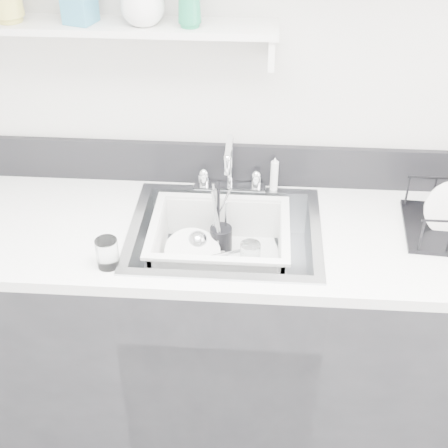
{
  "coord_description": "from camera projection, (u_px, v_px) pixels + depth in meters",
  "views": [
    {
      "loc": [
        0.11,
        -0.48,
        2.15
      ],
      "look_at": [
        0.0,
        1.14,
        0.98
      ],
      "focal_mm": 50.0,
      "sensor_mm": 36.0,
      "label": 1
    }
  ],
  "objects": [
    {
      "name": "wall_shelf",
      "position": [
        118.0,
        29.0,
        1.94
      ],
      "size": [
        1.0,
        0.16,
        0.12
      ],
      "color": "silver",
      "rests_on": "room_shell"
    },
    {
      "name": "side_sprayer",
      "position": [
        274.0,
        174.0,
        2.24
      ],
      "size": [
        0.03,
        0.03,
        0.14
      ],
      "primitive_type": "cylinder",
      "color": "silver",
      "rests_on": "counter_run"
    },
    {
      "name": "faucet",
      "position": [
        230.0,
        176.0,
        2.25
      ],
      "size": [
        0.26,
        0.18,
        0.23
      ],
      "color": "silver",
      "rests_on": "counter_run"
    },
    {
      "name": "sink",
      "position": [
        225.0,
        251.0,
        2.13
      ],
      "size": [
        0.64,
        0.52,
        0.2
      ],
      "primitive_type": null,
      "color": "silver",
      "rests_on": "counter_run"
    },
    {
      "name": "backsplash",
      "position": [
        231.0,
        164.0,
        2.28
      ],
      "size": [
        3.2,
        0.02,
        0.16
      ],
      "primitive_type": "cube",
      "color": "black",
      "rests_on": "counter_run"
    },
    {
      "name": "bowl_small",
      "position": [
        241.0,
        272.0,
        2.11
      ],
      "size": [
        0.12,
        0.12,
        0.03
      ],
      "primitive_type": "imported",
      "rotation": [
        0.0,
        0.0,
        0.1
      ],
      "color": "white",
      "rests_on": "wash_tub"
    },
    {
      "name": "room_shell",
      "position": [
        191.0,
        141.0,
        0.98
      ],
      "size": [
        3.5,
        3.0,
        2.6
      ],
      "color": "silver",
      "rests_on": "ground"
    },
    {
      "name": "utensil_cup",
      "position": [
        221.0,
        237.0,
        2.21
      ],
      "size": [
        0.08,
        0.08,
        0.26
      ],
      "rotation": [
        0.0,
        0.0,
        -0.34
      ],
      "color": "black",
      "rests_on": "wash_tub"
    },
    {
      "name": "counter_run",
      "position": [
        225.0,
        328.0,
        2.35
      ],
      "size": [
        3.2,
        0.62,
        0.92
      ],
      "color": "#232326",
      "rests_on": "ground"
    },
    {
      "name": "plate_stack",
      "position": [
        195.0,
        258.0,
        2.16
      ],
      "size": [
        0.24,
        0.23,
        0.09
      ],
      "rotation": [
        0.0,
        0.0,
        0.06
      ],
      "color": "white",
      "rests_on": "wash_tub"
    },
    {
      "name": "ladle",
      "position": [
        209.0,
        256.0,
        2.15
      ],
      "size": [
        0.25,
        0.29,
        0.08
      ],
      "primitive_type": null,
      "rotation": [
        0.0,
        0.0,
        -0.92
      ],
      "color": "silver",
      "rests_on": "wash_tub"
    },
    {
      "name": "wash_tub",
      "position": [
        220.0,
        246.0,
        2.14
      ],
      "size": [
        0.55,
        0.48,
        0.18
      ],
      "primitive_type": null,
      "rotation": [
        0.0,
        0.0,
        0.23
      ],
      "color": "silver",
      "rests_on": "sink"
    },
    {
      "name": "tumbler_in_tub",
      "position": [
        250.0,
        256.0,
        2.13
      ],
      "size": [
        0.07,
        0.07,
        0.1
      ],
      "primitive_type": "cylinder",
      "rotation": [
        0.0,
        0.0,
        0.05
      ],
      "color": "white",
      "rests_on": "wash_tub"
    },
    {
      "name": "tumbler_counter",
      "position": [
        107.0,
        253.0,
        1.9
      ],
      "size": [
        0.09,
        0.09,
        0.1
      ],
      "primitive_type": "cylinder",
      "rotation": [
        0.0,
        0.0,
        0.39
      ],
      "color": "white",
      "rests_on": "counter_run"
    }
  ]
}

